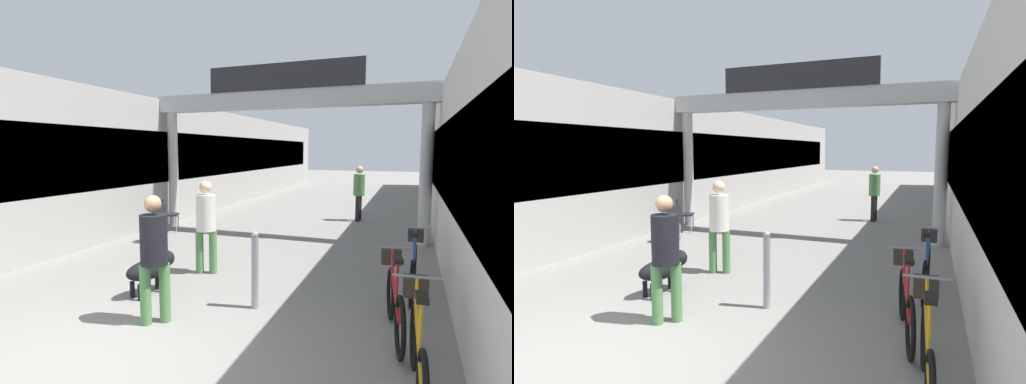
{
  "view_description": "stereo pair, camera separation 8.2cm",
  "coord_description": "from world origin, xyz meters",
  "views": [
    {
      "loc": [
        3.04,
        -2.8,
        2.18
      ],
      "look_at": [
        0.0,
        4.98,
        1.3
      ],
      "focal_mm": 28.0,
      "sensor_mm": 36.0,
      "label": 1
    },
    {
      "loc": [
        3.12,
        -2.77,
        2.18
      ],
      "look_at": [
        0.0,
        4.98,
        1.3
      ],
      "focal_mm": 28.0,
      "sensor_mm": 36.0,
      "label": 2
    }
  ],
  "objects": [
    {
      "name": "pedestrian_carrying_crate",
      "position": [
        1.56,
        9.69,
        0.97
      ],
      "size": [
        0.37,
        0.39,
        1.69
      ],
      "color": "black",
      "rests_on": "ground_plane"
    },
    {
      "name": "pedestrian_with_dog",
      "position": [
        0.09,
        1.26,
        0.93
      ],
      "size": [
        0.48,
        0.48,
        1.63
      ],
      "color": "#4C7F47",
      "rests_on": "ground_plane"
    },
    {
      "name": "bicycle_red_second",
      "position": [
        2.91,
        2.08,
        0.44
      ],
      "size": [
        0.46,
        1.68,
        0.98
      ],
      "color": "black",
      "rests_on": "ground_plane"
    },
    {
      "name": "cafe_chair_black_nearer",
      "position": [
        -2.54,
        5.02,
        0.54
      ],
      "size": [
        0.49,
        0.49,
        0.89
      ],
      "color": "gray",
      "rests_on": "ground_plane"
    },
    {
      "name": "bicycle_orange_nearest",
      "position": [
        3.15,
        0.93,
        0.44
      ],
      "size": [
        0.46,
        1.69,
        0.98
      ],
      "color": "black",
      "rests_on": "ground_plane"
    },
    {
      "name": "storefront_right",
      "position": [
        5.09,
        11.0,
        1.8
      ],
      "size": [
        3.0,
        26.0,
        3.6
      ],
      "color": "beige",
      "rests_on": "ground_plane"
    },
    {
      "name": "ground_plane",
      "position": [
        0.0,
        0.0,
        0.0
      ],
      "size": [
        80.0,
        80.0,
        0.0
      ],
      "primitive_type": "plane",
      "color": "gray"
    },
    {
      "name": "bicycle_blue_third",
      "position": [
        3.13,
        3.6,
        0.44
      ],
      "size": [
        0.46,
        1.69,
        0.98
      ],
      "color": "black",
      "rests_on": "ground_plane"
    },
    {
      "name": "arcade_sign_gateway",
      "position": [
        0.0,
        6.98,
        3.09
      ],
      "size": [
        7.4,
        0.47,
        4.31
      ],
      "color": "#B2B2B2",
      "rests_on": "ground_plane"
    },
    {
      "name": "storefront_left",
      "position": [
        -5.09,
        11.0,
        1.8
      ],
      "size": [
        3.0,
        26.0,
        3.6
      ],
      "color": "#9E9993",
      "rests_on": "ground_plane"
    },
    {
      "name": "dog_on_leash",
      "position": [
        -0.57,
        2.12,
        0.39
      ],
      "size": [
        0.55,
        0.89,
        0.62
      ],
      "color": "black",
      "rests_on": "ground_plane"
    },
    {
      "name": "pedestrian_companion",
      "position": [
        -0.3,
        3.32,
        0.94
      ],
      "size": [
        0.43,
        0.43,
        1.65
      ],
      "color": "#4C7F47",
      "rests_on": "ground_plane"
    },
    {
      "name": "bollard_post_metal",
      "position": [
        1.08,
        2.16,
        0.55
      ],
      "size": [
        0.1,
        0.1,
        1.08
      ],
      "color": "gray",
      "rests_on": "ground_plane"
    },
    {
      "name": "cafe_chair_black_farther",
      "position": [
        -2.97,
        6.11,
        0.54
      ],
      "size": [
        0.53,
        0.53,
        0.89
      ],
      "color": "gray",
      "rests_on": "ground_plane"
    }
  ]
}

